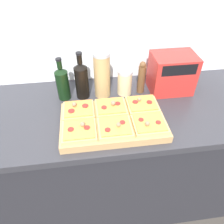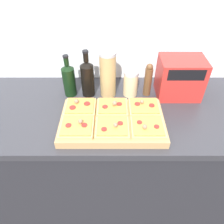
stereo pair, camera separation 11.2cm
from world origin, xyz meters
name	(u,v)px [view 1 (the left image)]	position (x,y,z in m)	size (l,w,h in m)	color
wall_back	(111,28)	(0.00, 0.67, 1.25)	(6.00, 0.06, 2.50)	silver
kitchen_counter	(118,157)	(0.00, 0.32, 0.46)	(2.63, 0.67, 0.93)	#232328
cutting_board	(113,122)	(-0.05, 0.19, 0.95)	(0.53, 0.32, 0.04)	tan
pizza_slice_back_left	(79,110)	(-0.22, 0.26, 0.98)	(0.16, 0.14, 0.05)	tan
pizza_slice_back_center	(111,107)	(-0.05, 0.26, 0.98)	(0.16, 0.14, 0.05)	tan
pizza_slice_back_right	(142,105)	(0.11, 0.26, 0.98)	(0.16, 0.14, 0.05)	tan
pizza_slice_front_left	(79,131)	(-0.22, 0.11, 0.98)	(0.16, 0.14, 0.05)	tan
pizza_slice_front_center	(115,127)	(-0.05, 0.11, 0.98)	(0.16, 0.14, 0.05)	tan
pizza_slice_front_right	(149,124)	(0.11, 0.11, 0.98)	(0.16, 0.14, 0.05)	tan
olive_oil_bottle	(63,83)	(-0.31, 0.46, 1.03)	(0.07, 0.07, 0.26)	black
wine_bottle	(82,80)	(-0.20, 0.46, 1.04)	(0.08, 0.08, 0.28)	black
grain_jar_tall	(102,75)	(-0.08, 0.46, 1.07)	(0.10, 0.10, 0.28)	tan
grain_jar_short	(125,82)	(0.05, 0.46, 1.01)	(0.09, 0.09, 0.16)	beige
pepper_mill	(142,78)	(0.15, 0.46, 1.03)	(0.04, 0.04, 0.21)	brown
toaster_oven	(172,73)	(0.34, 0.46, 1.04)	(0.27, 0.18, 0.23)	red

